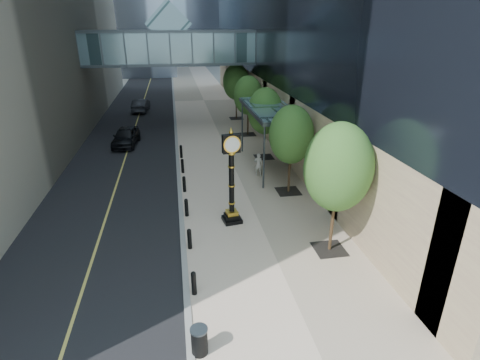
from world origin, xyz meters
The scene contains 13 objects.
ground centered at (0.00, 0.00, 0.00)m, with size 320.00×320.00×0.00m, color gray.
road centered at (-7.00, 40.00, 0.01)m, with size 8.00×180.00×0.02m, color black.
sidewalk centered at (1.00, 40.00, 0.03)m, with size 8.00×180.00×0.06m, color beige.
curb centered at (-3.00, 40.00, 0.04)m, with size 0.25×180.00×0.07m, color gray.
skywalk centered at (-3.00, 28.00, 7.71)m, with size 17.00×4.20×5.80m.
entrance_canopy centered at (3.48, 14.00, 4.19)m, with size 3.00×8.00×4.38m.
bollard_row centered at (-2.70, 9.00, 0.51)m, with size 0.20×16.20×0.90m.
street_trees centered at (3.60, 15.69, 3.83)m, with size 2.90×28.85×5.96m.
street_clock centered at (-0.40, 6.39, 2.19)m, with size 1.04×1.04×4.91m.
trash_bin centered at (-2.70, -1.81, 0.51)m, with size 0.52×0.52×0.90m, color black.
pedestrian centered at (2.33, 12.36, 0.86)m, with size 0.59×0.38×1.60m, color #AFA9A0.
car_near centered at (-7.20, 21.19, 0.79)m, with size 1.83×4.54×1.55m, color black.
car_far centered at (-6.85, 34.60, 0.75)m, with size 1.55×4.46×1.47m, color black.
Camera 1 is at (-2.98, -10.67, 9.65)m, focal length 28.00 mm.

